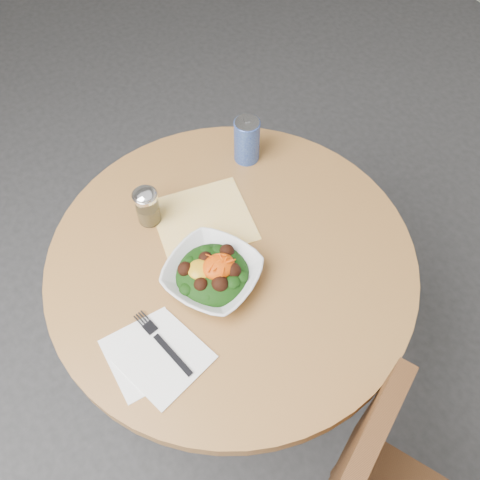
# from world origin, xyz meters

# --- Properties ---
(ground) EXTENTS (6.00, 6.00, 0.00)m
(ground) POSITION_xyz_m (0.00, 0.00, 0.00)
(ground) COLOR #2D2D30
(ground) RESTS_ON ground
(table) EXTENTS (0.90, 0.90, 0.75)m
(table) POSITION_xyz_m (0.00, 0.00, 0.55)
(table) COLOR black
(table) RESTS_ON ground
(cloth_napkin) EXTENTS (0.28, 0.27, 0.00)m
(cloth_napkin) POSITION_xyz_m (0.00, 0.13, 0.75)
(cloth_napkin) COLOR #FFAE0D
(cloth_napkin) RESTS_ON table
(paper_napkins) EXTENTS (0.21, 0.22, 0.00)m
(paper_napkins) POSITION_xyz_m (-0.28, -0.12, 0.75)
(paper_napkins) COLOR white
(paper_napkins) RESTS_ON table
(salad_bowl) EXTENTS (0.28, 0.28, 0.08)m
(salad_bowl) POSITION_xyz_m (-0.07, -0.03, 0.78)
(salad_bowl) COLOR silver
(salad_bowl) RESTS_ON table
(fork) EXTENTS (0.04, 0.19, 0.00)m
(fork) POSITION_xyz_m (-0.25, -0.10, 0.76)
(fork) COLOR black
(fork) RESTS_ON table
(spice_shaker) EXTENTS (0.06, 0.06, 0.11)m
(spice_shaker) POSITION_xyz_m (-0.11, 0.21, 0.81)
(spice_shaker) COLOR silver
(spice_shaker) RESTS_ON table
(beverage_can) EXTENTS (0.07, 0.07, 0.13)m
(beverage_can) POSITION_xyz_m (0.22, 0.25, 0.82)
(beverage_can) COLOR #0D2196
(beverage_can) RESTS_ON table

